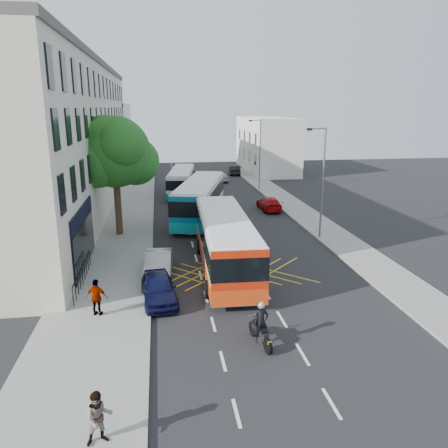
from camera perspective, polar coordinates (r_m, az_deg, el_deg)
name	(u,v)px	position (r m, az deg, el deg)	size (l,w,h in m)	color
ground	(282,319)	(20.83, 7.56, -12.23)	(120.00, 120.00, 0.00)	black
pavement_left	(120,235)	(34.22, -13.44, -1.37)	(5.00, 70.00, 0.15)	gray
pavement_right	(320,227)	(36.42, 12.48, -0.32)	(3.00, 70.00, 0.15)	gray
terrace_main	(62,138)	(43.20, -20.38, 10.48)	(8.30, 45.00, 13.50)	beige
terrace_far	(103,136)	(73.39, -15.55, 10.98)	(8.00, 20.00, 10.00)	silver
building_right	(266,144)	(67.98, 5.53, 10.33)	(6.00, 18.00, 8.00)	silver
street_tree	(114,153)	(33.02, -14.12, 9.02)	(6.30, 5.70, 8.80)	#382619
lamp_near	(322,177)	(32.29, 12.64, 5.97)	(1.45, 0.15, 8.00)	slate
lamp_far	(259,151)	(51.31, 4.61, 9.53)	(1.45, 0.15, 8.00)	slate
railings	(82,274)	(25.04, -18.02, -6.27)	(0.08, 5.60, 1.14)	black
bus_near	(225,242)	(25.93, 0.15, -2.33)	(3.26, 11.97, 3.34)	silver
bus_mid	(200,199)	(37.82, -3.15, 3.24)	(5.74, 12.34, 3.38)	silver
bus_far	(181,181)	(49.08, -5.58, 5.58)	(3.69, 10.32, 2.84)	silver
motorbike	(261,325)	(18.34, 4.81, -12.96)	(0.77, 2.15, 1.93)	black
parked_car_blue	(159,288)	(22.39, -8.51, -8.28)	(1.65, 4.09, 1.40)	#0D0E34
parked_car_silver	(158,264)	(25.61, -8.55, -5.22)	(1.50, 4.29, 1.41)	#9EA1A6
red_hatchback	(269,203)	(41.72, 5.92, 2.68)	(1.77, 4.35, 1.26)	#9D0606
distant_car_grey	(193,176)	(57.91, -4.04, 6.26)	(2.34, 5.07, 1.41)	#464B4F
distant_car_silver	(220,176)	(57.79, -0.48, 6.23)	(1.55, 3.86, 1.31)	#AAABB1
distant_car_dark	(235,170)	(63.77, 1.38, 7.07)	(1.42, 4.07, 1.34)	black
pedestrian_near	(99,418)	(13.99, -16.02, -23.17)	(0.80, 0.62, 1.65)	gray
pedestrian_far	(97,297)	(21.17, -16.28, -9.19)	(1.03, 0.43, 1.76)	gray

